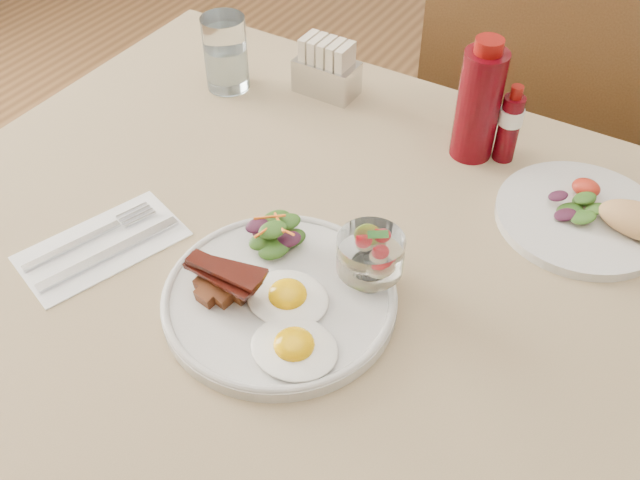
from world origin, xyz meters
The scene contains 13 objects.
table centered at (0.00, 0.00, 0.66)m, with size 1.33×0.88×0.75m.
chair_far centered at (0.00, 0.66, 0.52)m, with size 0.42×0.42×0.93m.
main_plate centered at (-0.09, -0.11, 0.76)m, with size 0.28×0.28×0.02m, color silver.
fried_eggs centered at (-0.06, -0.14, 0.78)m, with size 0.17×0.17×0.03m.
bacon_potato_pile centered at (-0.15, -0.14, 0.79)m, with size 0.11×0.06×0.05m.
side_salad centered at (-0.14, -0.04, 0.79)m, with size 0.08×0.07×0.04m.
fruit_cup centered at (-0.01, -0.03, 0.81)m, with size 0.08×0.08×0.08m.
second_plate centered at (0.19, 0.23, 0.77)m, with size 0.25×0.23×0.06m.
ketchup_bottle centered at (-0.01, 0.29, 0.84)m, with size 0.08×0.08×0.19m.
hot_sauce_bottle centered at (0.03, 0.30, 0.81)m, with size 0.05×0.05×0.12m.
sugar_caddy centered at (-0.28, 0.32, 0.79)m, with size 0.10×0.06×0.09m.
water_glass centered at (-0.43, 0.25, 0.81)m, with size 0.07×0.07×0.12m.
napkin_cutlery centered at (-0.34, -0.14, 0.75)m, with size 0.17×0.23×0.01m.
Camera 1 is at (0.24, -0.56, 1.40)m, focal length 40.00 mm.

